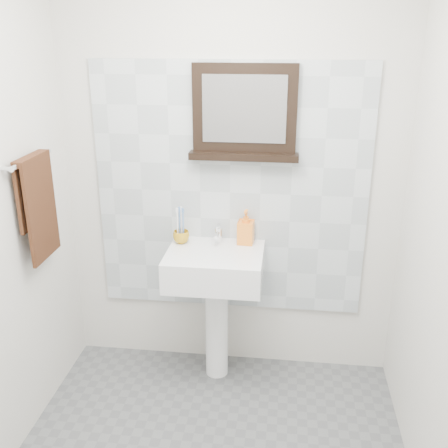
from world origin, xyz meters
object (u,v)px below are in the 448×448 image
at_px(toothbrush_cup, 181,237).
at_px(soap_dispenser, 246,227).
at_px(hand_towel, 37,200).
at_px(framed_mirror, 245,115).
at_px(pedestal_sink, 215,280).

relative_size(toothbrush_cup, soap_dispenser, 0.47).
distance_m(toothbrush_cup, hand_towel, 0.84).
distance_m(toothbrush_cup, soap_dispenser, 0.39).
height_order(framed_mirror, hand_towel, framed_mirror).
xyz_separation_m(pedestal_sink, hand_towel, (-0.88, -0.30, 0.56)).
distance_m(toothbrush_cup, framed_mirror, 0.80).
bearing_deg(toothbrush_cup, soap_dispenser, 6.33).
bearing_deg(pedestal_sink, hand_towel, -161.06).
xyz_separation_m(pedestal_sink, soap_dispenser, (0.16, 0.14, 0.29)).
distance_m(pedestal_sink, toothbrush_cup, 0.32).
bearing_deg(toothbrush_cup, hand_towel, -148.94).
relative_size(toothbrush_cup, framed_mirror, 0.16).
distance_m(soap_dispenser, hand_towel, 1.16).
bearing_deg(pedestal_sink, toothbrush_cup, 155.68).
distance_m(framed_mirror, hand_towel, 1.19).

